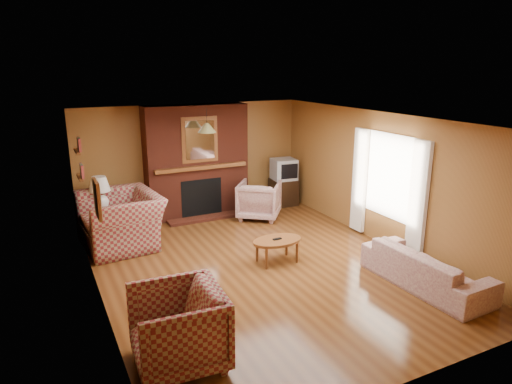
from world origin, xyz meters
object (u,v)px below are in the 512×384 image
plaid_armchair (178,328)px  crt_tv (284,169)px  floral_sofa (426,268)px  table_lamp (100,192)px  plaid_loveseat (121,220)px  side_table (103,224)px  coffee_table (277,242)px  floral_armchair (259,200)px  tv_stand (283,192)px  fireplace (197,162)px

plaid_armchair → crt_tv: bearing=143.3°
floral_sofa → table_lamp: (-4.00, 4.18, 0.63)m
plaid_armchair → table_lamp: table_lamp is taller
plaid_loveseat → side_table: plaid_loveseat is taller
coffee_table → side_table: side_table is taller
plaid_armchair → side_table: 4.35m
floral_armchair → crt_tv: size_ratio=1.50×
plaid_armchair → plaid_loveseat: bearing=-177.7°
table_lamp → coffee_table: bearing=-45.2°
tv_stand → crt_tv: bearing=-87.9°
fireplace → side_table: (-2.10, -0.53, -0.90)m
floral_armchair → fireplace: bearing=2.5°
floral_sofa → tv_stand: bearing=-4.1°
plaid_loveseat → floral_armchair: (2.95, 0.28, -0.09)m
tv_stand → floral_armchair: bearing=-145.3°
floral_sofa → crt_tv: crt_tv is taller
plaid_loveseat → plaid_armchair: (-0.10, -3.81, -0.04)m
table_lamp → crt_tv: table_lamp is taller
floral_armchair → tv_stand: 1.13m
fireplace → tv_stand: bearing=-5.1°
coffee_table → fireplace: bearing=96.4°
floral_sofa → side_table: 5.79m
fireplace → tv_stand: (2.05, -0.18, -0.87)m
floral_sofa → side_table: (-4.00, 4.18, -0.01)m
plaid_armchair → coffee_table: bearing=133.5°
fireplace → floral_armchair: bearing=-35.6°
plaid_armchair → coffee_table: (2.28, 1.90, -0.10)m
floral_sofa → side_table: bearing=41.5°
side_table → table_lamp: (0.00, 0.00, 0.64)m
fireplace → plaid_armchair: 5.31m
side_table → floral_sofa: bearing=-46.3°
plaid_loveseat → side_table: size_ratio=2.69×
plaid_loveseat → coffee_table: 2.91m
fireplace → plaid_armchair: size_ratio=2.44×
floral_armchair → tv_stand: bearing=-109.3°
crt_tv → plaid_armchair: bearing=-130.5°
fireplace → tv_stand: 2.24m
floral_sofa → coffee_table: bearing=39.9°
table_lamp → crt_tv: (4.15, 0.34, -0.06)m
plaid_loveseat → tv_stand: 4.00m
side_table → tv_stand: (4.15, 0.35, 0.03)m
floral_armchair → plaid_loveseat: bearing=43.5°
fireplace → floral_armchair: (1.10, -0.79, -0.79)m
coffee_table → side_table: bearing=134.8°
plaid_armchair → coffee_table: size_ratio=1.15×
plaid_loveseat → side_table: 0.63m
plaid_loveseat → tv_stand: size_ratio=2.42×
plaid_armchair → tv_stand: plaid_armchair is taller
floral_sofa → table_lamp: size_ratio=3.05×
side_table → crt_tv: crt_tv is taller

